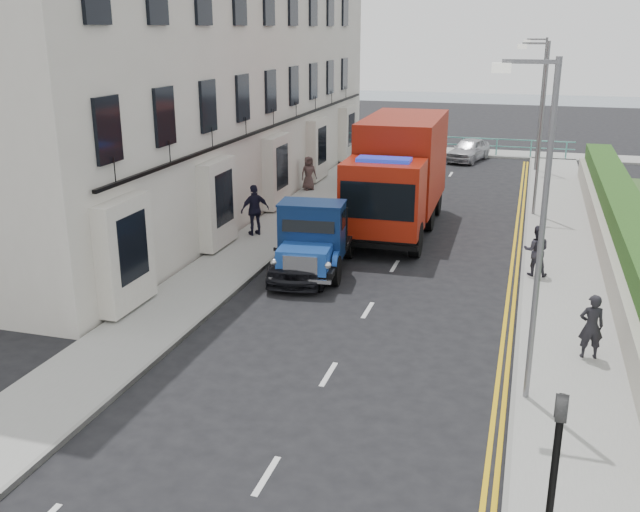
{
  "coord_description": "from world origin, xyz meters",
  "views": [
    {
      "loc": [
        3.93,
        -15.99,
        7.5
      ],
      "look_at": [
        -1.44,
        2.18,
        1.4
      ],
      "focal_mm": 40.0,
      "sensor_mm": 36.0,
      "label": 1
    }
  ],
  "objects_px": {
    "parked_car_front": "(304,252)",
    "pedestrian_east_near": "(591,326)",
    "lamp_mid": "(539,119)",
    "lamp_near": "(537,217)",
    "bedford_lorry": "(313,242)",
    "lamp_far": "(539,97)",
    "red_lorry": "(399,172)"
  },
  "relations": [
    {
      "from": "pedestrian_east_near",
      "to": "lamp_far",
      "type": "bearing_deg",
      "value": -96.9
    },
    {
      "from": "lamp_near",
      "to": "bedford_lorry",
      "type": "bearing_deg",
      "value": 135.29
    },
    {
      "from": "bedford_lorry",
      "to": "parked_car_front",
      "type": "bearing_deg",
      "value": -169.46
    },
    {
      "from": "lamp_mid",
      "to": "pedestrian_east_near",
      "type": "distance_m",
      "value": 14.08
    },
    {
      "from": "lamp_mid",
      "to": "red_lorry",
      "type": "distance_m",
      "value": 6.34
    },
    {
      "from": "lamp_far",
      "to": "bedford_lorry",
      "type": "distance_m",
      "value": 20.81
    },
    {
      "from": "lamp_mid",
      "to": "red_lorry",
      "type": "bearing_deg",
      "value": -143.98
    },
    {
      "from": "lamp_near",
      "to": "lamp_mid",
      "type": "height_order",
      "value": "same"
    },
    {
      "from": "bedford_lorry",
      "to": "parked_car_front",
      "type": "xyz_separation_m",
      "value": [
        -0.27,
        -0.08,
        -0.35
      ]
    },
    {
      "from": "lamp_far",
      "to": "parked_car_front",
      "type": "xyz_separation_m",
      "value": [
        -6.78,
        -19.63,
        -3.26
      ]
    },
    {
      "from": "bedford_lorry",
      "to": "lamp_far",
      "type": "bearing_deg",
      "value": 65.76
    },
    {
      "from": "parked_car_front",
      "to": "bedford_lorry",
      "type": "bearing_deg",
      "value": 9.81
    },
    {
      "from": "lamp_near",
      "to": "lamp_mid",
      "type": "bearing_deg",
      "value": 90.0
    },
    {
      "from": "lamp_far",
      "to": "bedford_lorry",
      "type": "bearing_deg",
      "value": -108.42
    },
    {
      "from": "lamp_mid",
      "to": "bedford_lorry",
      "type": "distance_m",
      "value": 11.92
    },
    {
      "from": "lamp_mid",
      "to": "pedestrian_east_near",
      "type": "relative_size",
      "value": 4.47
    },
    {
      "from": "lamp_far",
      "to": "parked_car_front",
      "type": "relative_size",
      "value": 1.61
    },
    {
      "from": "lamp_near",
      "to": "pedestrian_east_near",
      "type": "height_order",
      "value": "lamp_near"
    },
    {
      "from": "bedford_lorry",
      "to": "parked_car_front",
      "type": "height_order",
      "value": "bedford_lorry"
    },
    {
      "from": "lamp_mid",
      "to": "parked_car_front",
      "type": "bearing_deg",
      "value": -125.13
    },
    {
      "from": "pedestrian_east_near",
      "to": "parked_car_front",
      "type": "bearing_deg",
      "value": -36.45
    },
    {
      "from": "bedford_lorry",
      "to": "pedestrian_east_near",
      "type": "bearing_deg",
      "value": -32.99
    },
    {
      "from": "parked_car_front",
      "to": "pedestrian_east_near",
      "type": "height_order",
      "value": "pedestrian_east_near"
    },
    {
      "from": "lamp_mid",
      "to": "red_lorry",
      "type": "relative_size",
      "value": 0.86
    },
    {
      "from": "lamp_mid",
      "to": "pedestrian_east_near",
      "type": "height_order",
      "value": "lamp_mid"
    },
    {
      "from": "lamp_mid",
      "to": "pedestrian_east_near",
      "type": "xyz_separation_m",
      "value": [
        1.48,
        -13.65,
        -3.09
      ]
    },
    {
      "from": "lamp_near",
      "to": "lamp_far",
      "type": "relative_size",
      "value": 1.0
    },
    {
      "from": "lamp_far",
      "to": "bedford_lorry",
      "type": "relative_size",
      "value": 1.36
    },
    {
      "from": "red_lorry",
      "to": "lamp_far",
      "type": "bearing_deg",
      "value": 69.01
    },
    {
      "from": "lamp_far",
      "to": "parked_car_front",
      "type": "bearing_deg",
      "value": -109.05
    },
    {
      "from": "bedford_lorry",
      "to": "lamp_near",
      "type": "bearing_deg",
      "value": -50.53
    },
    {
      "from": "bedford_lorry",
      "to": "red_lorry",
      "type": "height_order",
      "value": "red_lorry"
    }
  ]
}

